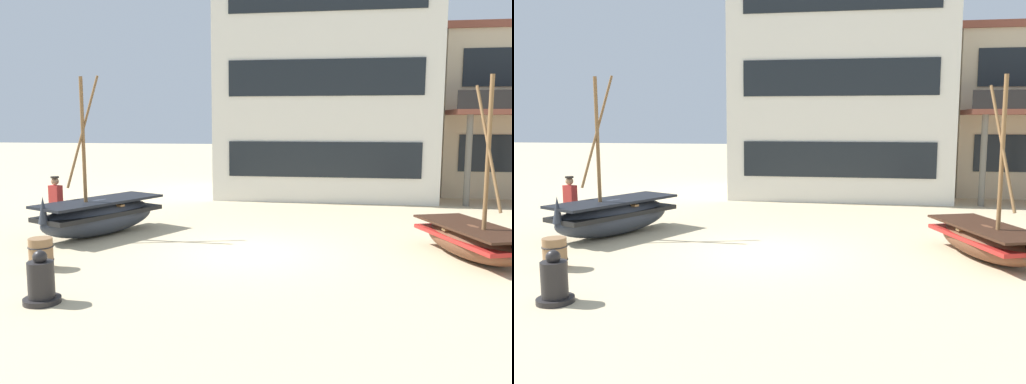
# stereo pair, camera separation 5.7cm
# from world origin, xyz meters

# --- Properties ---
(ground_plane) EXTENTS (120.00, 120.00, 0.00)m
(ground_plane) POSITION_xyz_m (0.00, 0.00, 0.00)
(ground_plane) COLOR #CCB78E
(fishing_boat_near_left) EXTENTS (2.88, 4.02, 4.55)m
(fishing_boat_near_left) POSITION_xyz_m (-4.64, 1.38, 0.58)
(fishing_boat_near_left) COLOR #2D333D
(fishing_boat_near_left) RESTS_ON ground
(fishing_boat_centre_large) EXTENTS (2.40, 3.71, 4.32)m
(fishing_boat_centre_large) POSITION_xyz_m (5.39, 0.27, 0.45)
(fishing_boat_centre_large) COLOR brown
(fishing_boat_centre_large) RESTS_ON ground
(fisherman_by_hull) EXTENTS (0.41, 0.32, 1.68)m
(fisherman_by_hull) POSITION_xyz_m (-5.97, 1.38, 0.83)
(fisherman_by_hull) COLOR #33333D
(fisherman_by_hull) RESTS_ON ground
(capstan_winch) EXTENTS (0.67, 0.67, 0.98)m
(capstan_winch) POSITION_xyz_m (-3.12, -4.29, 0.39)
(capstan_winch) COLOR black
(capstan_winch) RESTS_ON ground
(wooden_barrel) EXTENTS (0.56, 0.56, 0.70)m
(wooden_barrel) POSITION_xyz_m (-4.36, -2.20, 0.35)
(wooden_barrel) COLOR olive
(wooden_barrel) RESTS_ON ground
(harbor_building_main) EXTENTS (9.35, 6.29, 9.86)m
(harbor_building_main) POSITION_xyz_m (1.55, 11.32, 4.94)
(harbor_building_main) COLOR silver
(harbor_building_main) RESTS_ON ground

